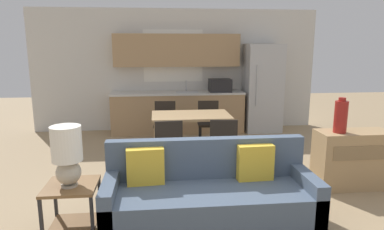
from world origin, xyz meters
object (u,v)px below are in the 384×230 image
Objects in this scene: side_table at (72,202)px; credenza at (352,159)px; vase at (341,116)px; dining_chair_near_right at (223,142)px; dining_table at (191,119)px; couch at (209,193)px; table_lamp at (67,154)px; dining_chair_near_left at (168,144)px; dining_chair_far_left at (165,121)px; refrigerator at (262,88)px; dining_chair_far_right at (209,121)px.

side_table is 3.60m from credenza.
side_table is 1.20× the size of vase.
credenza is 1.16× the size of dining_chair_near_right.
couch reaches higher than dining_table.
dining_table is 2.76m from table_lamp.
dining_chair_near_left is at bearing 164.27° from credenza.
table_lamp is 1.96m from dining_chair_near_left.
vase is at bearing -42.21° from dining_chair_far_left.
dining_chair_near_right is (1.85, 1.62, -0.40)m from table_lamp.
side_table is at bearing 48.13° from dining_chair_near_right.
table_lamp reaches higher than couch.
vase is (-0.24, -0.03, 0.61)m from credenza.
couch is 4.78× the size of vase.
dining_table is (-1.79, -1.80, -0.28)m from refrigerator.
vase reaches higher than dining_table.
side_table is 0.65× the size of dining_chair_near_right.
credenza is 0.65m from vase.
couch is 1.53m from dining_chair_near_right.
couch is 2.60× the size of dining_chair_near_right.
table_lamp is 3.64m from dining_chair_far_right.
dining_chair_near_right reaches higher than credenza.
couch is 2.60× the size of dining_chair_far_left.
dining_chair_far_right is (1.86, 3.11, -0.40)m from table_lamp.
refrigerator is 2.56m from dining_table.
dining_chair_far_left is (-0.84, 0.03, 0.00)m from dining_chair_far_right.
side_table is (-1.43, -2.32, -0.32)m from dining_table.
dining_chair_far_right is at bearing 59.11° from table_lamp.
dining_chair_near_left is at bearing 57.74° from table_lamp.
credenza is (2.08, 0.77, 0.05)m from couch.
dining_chair_near_left is at bearing 7.07° from dining_chair_near_right.
refrigerator is at bearing 65.56° from couch.
couch is 2.60× the size of dining_chair_near_left.
dining_table is at bearing -59.33° from dining_chair_far_left.
dining_chair_near_left is (-2.20, -2.53, -0.48)m from refrigerator.
credenza is 1.16× the size of dining_chair_far_left.
dining_chair_near_right is 1.00× the size of dining_chair_far_left.
dining_chair_far_left is (-0.82, 1.52, 0.00)m from dining_chair_near_right.
dining_chair_near_right is at bearing 73.39° from couch.
side_table is 0.65× the size of dining_chair_far_left.
dining_chair_far_right is at bearing -142.61° from refrigerator.
refrigerator is at bearing 90.56° from vase.
vase is (1.85, 0.74, 0.65)m from couch.
dining_chair_near_right is (-1.38, -2.54, -0.48)m from refrigerator.
dining_chair_far_right is 1.71m from dining_chair_near_left.
dining_table is at bearing -115.76° from dining_chair_far_right.
couch is at bearing -95.26° from dining_chair_far_right.
dining_chair_near_left is (-0.82, 0.00, 0.00)m from dining_chair_near_right.
dining_chair_far_left is at bearing 134.89° from vase.
couch reaches higher than side_table.
vase is at bearing -38.67° from dining_table.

